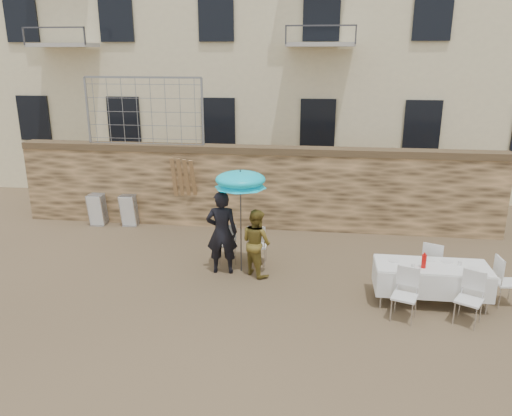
# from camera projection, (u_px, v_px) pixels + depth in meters

# --- Properties ---
(ground) EXTENTS (80.00, 80.00, 0.00)m
(ground) POSITION_uv_depth(u_px,v_px,m) (219.00, 315.00, 9.16)
(ground) COLOR brown
(ground) RESTS_ON ground
(stone_wall) EXTENTS (13.00, 0.50, 2.20)m
(stone_wall) POSITION_uv_depth(u_px,v_px,m) (255.00, 188.00, 13.57)
(stone_wall) COLOR olive
(stone_wall) RESTS_ON ground
(chain_link_fence) EXTENTS (3.20, 0.06, 1.80)m
(chain_link_fence) POSITION_uv_depth(u_px,v_px,m) (144.00, 112.00, 13.36)
(chain_link_fence) COLOR gray
(chain_link_fence) RESTS_ON stone_wall
(man_suit) EXTENTS (0.71, 0.50, 1.85)m
(man_suit) POSITION_uv_depth(u_px,v_px,m) (222.00, 232.00, 10.70)
(man_suit) COLOR black
(man_suit) RESTS_ON ground
(woman_dress) EXTENTS (0.90, 0.89, 1.47)m
(woman_dress) POSITION_uv_depth(u_px,v_px,m) (256.00, 242.00, 10.66)
(woman_dress) COLOR #A48832
(woman_dress) RESTS_ON ground
(umbrella) EXTENTS (1.11, 1.11, 2.13)m
(umbrella) POSITION_uv_depth(u_px,v_px,m) (240.00, 182.00, 10.42)
(umbrella) COLOR #3F3F44
(umbrella) RESTS_ON ground
(couple_chair_left) EXTENTS (0.58, 0.58, 0.96)m
(couple_chair_left) POSITION_uv_depth(u_px,v_px,m) (227.00, 242.00, 11.35)
(couple_chair_left) COLOR white
(couple_chair_left) RESTS_ON ground
(couple_chair_right) EXTENTS (0.48, 0.48, 0.96)m
(couple_chair_right) POSITION_uv_depth(u_px,v_px,m) (257.00, 244.00, 11.26)
(couple_chair_right) COLOR white
(couple_chair_right) RESTS_ON ground
(banquet_table) EXTENTS (2.10, 0.85, 0.78)m
(banquet_table) POSITION_uv_depth(u_px,v_px,m) (432.00, 267.00, 9.43)
(banquet_table) COLOR white
(banquet_table) RESTS_ON ground
(soda_bottle) EXTENTS (0.09, 0.09, 0.26)m
(soda_bottle) POSITION_uv_depth(u_px,v_px,m) (424.00, 261.00, 9.26)
(soda_bottle) COLOR red
(soda_bottle) RESTS_ON banquet_table
(table_chair_front_left) EXTENTS (0.61, 0.61, 0.96)m
(table_chair_front_left) POSITION_uv_depth(u_px,v_px,m) (405.00, 295.00, 8.87)
(table_chair_front_left) COLOR white
(table_chair_front_left) RESTS_ON ground
(table_chair_front_right) EXTENTS (0.65, 0.65, 0.96)m
(table_chair_front_right) POSITION_uv_depth(u_px,v_px,m) (469.00, 299.00, 8.73)
(table_chair_front_right) COLOR white
(table_chair_front_right) RESTS_ON ground
(table_chair_back) EXTENTS (0.64, 0.64, 0.96)m
(table_chair_back) POSITION_uv_depth(u_px,v_px,m) (433.00, 263.00, 10.23)
(table_chair_back) COLOR white
(table_chair_back) RESTS_ON ground
(table_chair_side) EXTENTS (0.52, 0.52, 0.96)m
(table_chair_side) POSITION_uv_depth(u_px,v_px,m) (507.00, 281.00, 9.42)
(table_chair_side) COLOR white
(table_chair_side) RESTS_ON ground
(chair_stack_left) EXTENTS (0.46, 0.47, 0.92)m
(chair_stack_left) POSITION_uv_depth(u_px,v_px,m) (100.00, 208.00, 13.99)
(chair_stack_left) COLOR white
(chair_stack_left) RESTS_ON ground
(chair_stack_right) EXTENTS (0.46, 0.40, 0.92)m
(chair_stack_right) POSITION_uv_depth(u_px,v_px,m) (131.00, 209.00, 13.88)
(chair_stack_right) COLOR white
(chair_stack_right) RESTS_ON ground
(wood_planks) EXTENTS (0.70, 0.20, 2.00)m
(wood_planks) POSITION_uv_depth(u_px,v_px,m) (186.00, 192.00, 13.58)
(wood_planks) COLOR #A37749
(wood_planks) RESTS_ON ground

